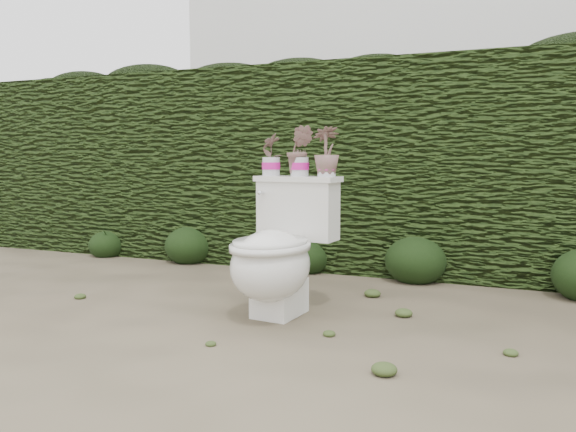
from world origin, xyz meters
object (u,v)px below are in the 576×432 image
at_px(potted_plant_center, 300,152).
at_px(potted_plant_left, 271,156).
at_px(toilet, 278,253).
at_px(potted_plant_right, 327,153).

bearing_deg(potted_plant_center, potted_plant_left, 162.82).
bearing_deg(potted_plant_left, toilet, 49.89).
distance_m(toilet, potted_plant_left, 0.62).
xyz_separation_m(toilet, potted_plant_left, (-0.15, 0.26, 0.54)).
bearing_deg(toilet, potted_plant_center, 87.13).
relative_size(toilet, potted_plant_right, 2.89).
height_order(toilet, potted_plant_center, potted_plant_center).
distance_m(potted_plant_left, potted_plant_center, 0.19).
relative_size(potted_plant_center, potted_plant_right, 1.04).
bearing_deg(potted_plant_center, toilet, -110.06).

